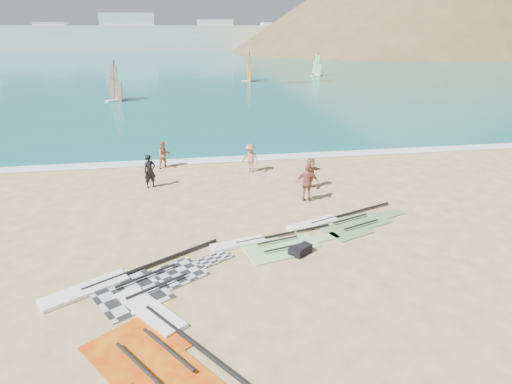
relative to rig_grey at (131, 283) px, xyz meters
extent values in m
plane|color=#DFC682|center=(4.69, 0.94, -0.05)|extent=(300.00, 300.00, 0.00)
cube|color=#0D5C61|center=(4.69, 132.94, -0.05)|extent=(300.00, 240.00, 0.06)
cube|color=white|center=(4.69, 13.24, -0.05)|extent=(300.00, 1.20, 0.04)
cube|color=white|center=(-15.31, 150.94, 3.98)|extent=(160.00, 8.00, 8.00)
cube|color=white|center=(-40.31, 150.94, 4.48)|extent=(10.00, 7.00, 9.00)
cube|color=white|center=(-15.31, 150.94, 5.98)|extent=(18.00, 7.00, 12.00)
cube|color=white|center=(14.69, 150.94, 4.98)|extent=(12.00, 7.00, 10.00)
cube|color=white|center=(39.69, 150.94, 4.48)|extent=(16.00, 7.00, 9.00)
cube|color=white|center=(59.69, 150.94, 5.48)|extent=(10.00, 7.00, 11.00)
cone|color=brown|center=(89.69, 130.94, -0.05)|extent=(143.00, 143.00, 45.00)
cone|color=brown|center=(124.69, 140.94, -0.05)|extent=(70.00, 70.00, 28.00)
cube|color=#232325|center=(0.01, -0.56, -0.03)|extent=(2.89, 2.97, 0.04)
cube|color=#232325|center=(1.55, 0.37, -0.03)|extent=(2.10, 2.06, 0.04)
cube|color=#232325|center=(2.80, 1.12, -0.03)|extent=(1.50, 1.27, 0.04)
cylinder|color=black|center=(0.74, 1.06, 0.05)|extent=(4.49, 2.77, 0.12)
cylinder|color=black|center=(0.48, 0.18, 0.11)|extent=(1.88, 1.18, 0.09)
cylinder|color=black|center=(0.88, -0.49, 0.11)|extent=(1.88, 1.18, 0.09)
cube|color=white|center=(-1.38, -0.22, 0.01)|extent=(2.69, 2.02, 0.12)
cube|color=#4ABD21|center=(4.76, 1.45, -0.03)|extent=(1.99, 2.12, 0.04)
cube|color=#4ABD21|center=(6.14, 1.79, -0.03)|extent=(1.49, 1.42, 0.04)
cube|color=#4ABD21|center=(7.27, 2.07, -0.03)|extent=(1.17, 0.78, 0.04)
cylinder|color=black|center=(5.69, 2.50, 0.05)|extent=(4.01, 1.08, 0.10)
cylinder|color=black|center=(5.29, 1.90, 0.11)|extent=(1.66, 0.48, 0.07)
cylinder|color=black|center=(5.44, 1.29, 0.11)|extent=(1.66, 0.48, 0.07)
cube|color=white|center=(3.79, 2.03, 0.01)|extent=(2.22, 1.08, 0.12)
cube|color=orange|center=(8.25, 2.76, -0.03)|extent=(2.31, 2.42, 0.04)
cube|color=orange|center=(9.69, 3.31, -0.03)|extent=(1.71, 1.65, 0.04)
cube|color=orange|center=(10.87, 3.75, -0.03)|extent=(1.29, 0.95, 0.04)
cylinder|color=black|center=(9.11, 4.02, 0.05)|extent=(4.19, 1.67, 0.11)
cylinder|color=black|center=(8.76, 3.31, 0.11)|extent=(1.74, 0.72, 0.08)
cylinder|color=black|center=(9.00, 2.68, 0.11)|extent=(1.74, 0.72, 0.08)
cube|color=white|center=(7.13, 3.26, 0.01)|extent=(2.39, 1.41, 0.12)
cube|color=red|center=(0.47, -3.03, -0.03)|extent=(3.06, 3.01, 0.04)
cube|color=red|center=(1.56, -4.50, -0.03)|extent=(2.14, 2.17, 0.04)
cylinder|color=black|center=(2.18, -3.62, 0.05)|extent=(3.22, 4.30, 0.13)
cylinder|color=black|center=(1.27, -3.44, 0.11)|extent=(1.36, 1.80, 0.09)
cylinder|color=black|center=(0.63, -3.91, 0.11)|extent=(1.36, 1.80, 0.09)
cube|color=white|center=(0.69, -1.60, 0.01)|extent=(2.22, 2.65, 0.12)
cube|color=black|center=(6.09, 1.05, 0.12)|extent=(0.66, 0.61, 0.34)
cube|color=black|center=(5.76, 0.89, 0.10)|extent=(0.61, 0.60, 0.30)
imported|color=black|center=(0.12, 9.04, 0.82)|extent=(0.76, 0.66, 1.75)
imported|color=#A86C4F|center=(0.73, 12.22, 0.76)|extent=(0.97, 0.87, 1.62)
imported|color=#AD705E|center=(5.59, 10.67, 0.77)|extent=(1.21, 1.16, 1.65)
imported|color=#9F5B4B|center=(7.59, 5.93, 0.87)|extent=(1.15, 0.67, 1.84)
imported|color=#A26A54|center=(8.25, 7.65, 0.75)|extent=(1.36, 1.40, 1.60)
cube|color=white|center=(-5.35, 37.85, 0.05)|extent=(2.40, 2.03, 0.14)
cube|color=#F14303|center=(-5.35, 37.85, 1.25)|extent=(1.84, 2.45, 2.68)
cube|color=#F14303|center=(-5.35, 37.85, 3.09)|extent=(1.06, 1.40, 1.86)
cylinder|color=black|center=(-5.35, 37.85, 2.27)|extent=(0.59, 0.74, 4.25)
cube|color=white|center=(12.01, 53.26, 0.05)|extent=(2.37, 0.82, 0.14)
cube|color=red|center=(12.01, 53.26, 1.18)|extent=(0.24, 2.86, 2.55)
cube|color=red|center=(12.01, 53.26, 2.94)|extent=(0.16, 1.61, 1.77)
cylinder|color=black|center=(12.01, 53.26, 2.16)|extent=(0.15, 0.81, 4.04)
cube|color=white|center=(24.28, 58.72, 0.04)|extent=(2.23, 1.30, 0.12)
cube|color=green|center=(24.28, 58.72, 1.08)|extent=(0.92, 2.50, 2.33)
cube|color=green|center=(24.28, 58.72, 2.69)|extent=(0.54, 1.41, 1.62)
cylinder|color=black|center=(24.28, 58.72, 1.98)|extent=(0.33, 0.73, 3.70)
camera|label=1|loc=(2.05, -12.38, 7.78)|focal=30.00mm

